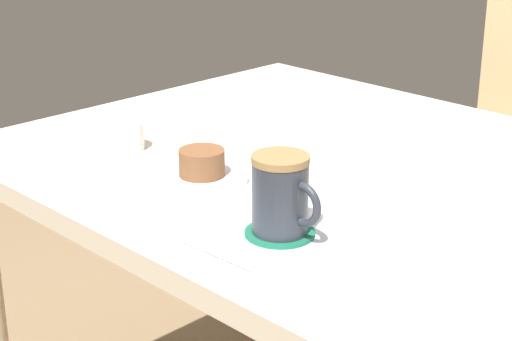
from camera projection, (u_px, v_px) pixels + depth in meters
dining_table at (340, 206)px, 1.47m from camera, size 1.17×0.91×0.75m
placemat at (237, 207)px, 1.27m from camera, size 0.44×0.32×0.00m
pastry_plate at (202, 179)px, 1.36m from camera, size 0.14×0.14×0.01m
pastry at (202, 163)px, 1.35m from camera, size 0.07×0.07×0.04m
coffee_coaster at (280, 233)px, 1.17m from camera, size 0.10×0.10×0.00m
coffee_mug at (282, 195)px, 1.15m from camera, size 0.11×0.08×0.11m
teaspoon at (217, 253)px, 1.11m from camera, size 0.13×0.01×0.01m
sugar_bowl at (124, 136)px, 1.51m from camera, size 0.07×0.07×0.05m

